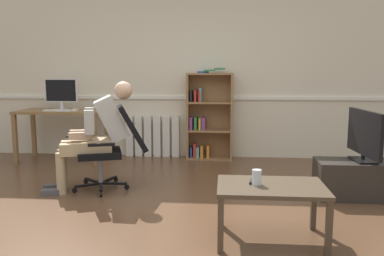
{
  "coord_description": "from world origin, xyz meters",
  "views": [
    {
      "loc": [
        0.51,
        -3.49,
        1.33
      ],
      "look_at": [
        0.15,
        0.85,
        0.7
      ],
      "focal_mm": 37.07,
      "sensor_mm": 36.0,
      "label": 1
    }
  ],
  "objects_px": {
    "tv_stand": "(362,179)",
    "spare_remote": "(253,181)",
    "office_chair": "(115,143)",
    "drinking_glass": "(257,177)",
    "bookshelf": "(207,117)",
    "computer_desk": "(62,117)",
    "imac_monitor": "(61,92)",
    "radiator": "(153,136)",
    "tv_screen": "(365,135)",
    "keyboard": "(58,110)",
    "computer_mouse": "(75,110)",
    "person_seated": "(97,132)",
    "coffee_table": "(271,192)"
  },
  "relations": [
    {
      "from": "tv_stand",
      "to": "spare_remote",
      "type": "xyz_separation_m",
      "value": [
        -1.22,
        -1.1,
        0.26
      ]
    },
    {
      "from": "spare_remote",
      "to": "office_chair",
      "type": "bearing_deg",
      "value": -29.45
    },
    {
      "from": "drinking_glass",
      "to": "bookshelf",
      "type": "bearing_deg",
      "value": 100.08
    },
    {
      "from": "computer_desk",
      "to": "imac_monitor",
      "type": "xyz_separation_m",
      "value": [
        -0.03,
        0.08,
        0.37
      ]
    },
    {
      "from": "radiator",
      "to": "tv_screen",
      "type": "xyz_separation_m",
      "value": [
        2.57,
        -1.85,
        0.35
      ]
    },
    {
      "from": "keyboard",
      "to": "bookshelf",
      "type": "height_order",
      "value": "bookshelf"
    },
    {
      "from": "computer_mouse",
      "to": "office_chair",
      "type": "bearing_deg",
      "value": -52.9
    },
    {
      "from": "bookshelf",
      "to": "computer_desk",
      "type": "bearing_deg",
      "value": -172.15
    },
    {
      "from": "computer_mouse",
      "to": "person_seated",
      "type": "height_order",
      "value": "person_seated"
    },
    {
      "from": "tv_stand",
      "to": "tv_screen",
      "type": "height_order",
      "value": "tv_screen"
    },
    {
      "from": "computer_desk",
      "to": "drinking_glass",
      "type": "xyz_separation_m",
      "value": [
        2.66,
        -2.62,
        -0.14
      ]
    },
    {
      "from": "tv_stand",
      "to": "coffee_table",
      "type": "bearing_deg",
      "value": -132.82
    },
    {
      "from": "computer_mouse",
      "to": "radiator",
      "type": "height_order",
      "value": "computer_mouse"
    },
    {
      "from": "computer_mouse",
      "to": "coffee_table",
      "type": "height_order",
      "value": "computer_mouse"
    },
    {
      "from": "keyboard",
      "to": "tv_stand",
      "type": "relative_size",
      "value": 0.44
    },
    {
      "from": "computer_mouse",
      "to": "spare_remote",
      "type": "xyz_separation_m",
      "value": [
        2.38,
        -2.43,
        -0.31
      ]
    },
    {
      "from": "computer_desk",
      "to": "coffee_table",
      "type": "xyz_separation_m",
      "value": [
        2.77,
        -2.62,
        -0.25
      ]
    },
    {
      "from": "tv_screen",
      "to": "drinking_glass",
      "type": "height_order",
      "value": "tv_screen"
    },
    {
      "from": "keyboard",
      "to": "computer_mouse",
      "type": "xyz_separation_m",
      "value": [
        0.24,
        0.02,
        0.01
      ]
    },
    {
      "from": "tv_stand",
      "to": "bookshelf",
      "type": "bearing_deg",
      "value": 134.3
    },
    {
      "from": "keyboard",
      "to": "computer_mouse",
      "type": "relative_size",
      "value": 4.11
    },
    {
      "from": "radiator",
      "to": "tv_screen",
      "type": "distance_m",
      "value": 3.18
    },
    {
      "from": "office_chair",
      "to": "coffee_table",
      "type": "bearing_deg",
      "value": 33.31
    },
    {
      "from": "keyboard",
      "to": "bookshelf",
      "type": "relative_size",
      "value": 0.3
    },
    {
      "from": "radiator",
      "to": "person_seated",
      "type": "relative_size",
      "value": 0.69
    },
    {
      "from": "imac_monitor",
      "to": "person_seated",
      "type": "distance_m",
      "value": 1.82
    },
    {
      "from": "imac_monitor",
      "to": "computer_desk",
      "type": "bearing_deg",
      "value": -70.73
    },
    {
      "from": "keyboard",
      "to": "drinking_glass",
      "type": "distance_m",
      "value": 3.64
    },
    {
      "from": "keyboard",
      "to": "office_chair",
      "type": "height_order",
      "value": "office_chair"
    },
    {
      "from": "person_seated",
      "to": "spare_remote",
      "type": "distance_m",
      "value": 2.02
    },
    {
      "from": "bookshelf",
      "to": "coffee_table",
      "type": "relative_size",
      "value": 1.65
    },
    {
      "from": "computer_desk",
      "to": "keyboard",
      "type": "height_order",
      "value": "keyboard"
    },
    {
      "from": "computer_desk",
      "to": "person_seated",
      "type": "bearing_deg",
      "value": -54.62
    },
    {
      "from": "keyboard",
      "to": "spare_remote",
      "type": "height_order",
      "value": "keyboard"
    },
    {
      "from": "imac_monitor",
      "to": "radiator",
      "type": "bearing_deg",
      "value": 13.43
    },
    {
      "from": "office_chair",
      "to": "tv_screen",
      "type": "xyz_separation_m",
      "value": [
        2.68,
        -0.12,
        0.15
      ]
    },
    {
      "from": "office_chair",
      "to": "tv_stand",
      "type": "bearing_deg",
      "value": 69.41
    },
    {
      "from": "imac_monitor",
      "to": "radiator",
      "type": "relative_size",
      "value": 0.59
    },
    {
      "from": "person_seated",
      "to": "keyboard",
      "type": "bearing_deg",
      "value": -159.82
    },
    {
      "from": "imac_monitor",
      "to": "tv_screen",
      "type": "height_order",
      "value": "imac_monitor"
    },
    {
      "from": "keyboard",
      "to": "radiator",
      "type": "height_order",
      "value": "keyboard"
    },
    {
      "from": "computer_mouse",
      "to": "drinking_glass",
      "type": "bearing_deg",
      "value": -46.05
    },
    {
      "from": "computer_mouse",
      "to": "computer_desk",
      "type": "bearing_deg",
      "value": 154.51
    },
    {
      "from": "keyboard",
      "to": "person_seated",
      "type": "relative_size",
      "value": 0.34
    },
    {
      "from": "computer_desk",
      "to": "computer_mouse",
      "type": "xyz_separation_m",
      "value": [
        0.25,
        -0.12,
        0.12
      ]
    },
    {
      "from": "office_chair",
      "to": "keyboard",
      "type": "bearing_deg",
      "value": -153.66
    },
    {
      "from": "computer_desk",
      "to": "bookshelf",
      "type": "xyz_separation_m",
      "value": [
        2.14,
        0.3,
        -0.01
      ]
    },
    {
      "from": "coffee_table",
      "to": "drinking_glass",
      "type": "distance_m",
      "value": 0.16
    },
    {
      "from": "imac_monitor",
      "to": "drinking_glass",
      "type": "height_order",
      "value": "imac_monitor"
    },
    {
      "from": "computer_mouse",
      "to": "person_seated",
      "type": "relative_size",
      "value": 0.08
    }
  ]
}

